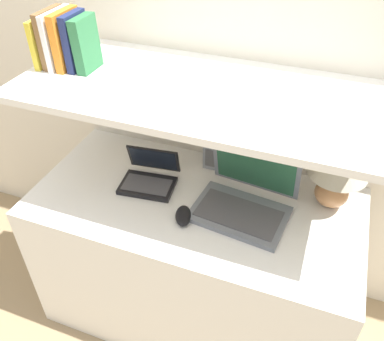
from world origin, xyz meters
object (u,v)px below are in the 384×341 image
at_px(book_orange, 67,40).
at_px(book_green, 86,44).
at_px(book_white, 59,39).
at_px(book_navy, 76,41).
at_px(laptop_large, 244,200).
at_px(router_box, 217,155).
at_px(laptop_small, 149,177).
at_px(book_brown, 52,38).
at_px(table_lamp, 339,167).
at_px(computer_mouse, 183,216).
at_px(book_yellow, 46,40).

bearing_deg(book_orange, book_green, 0.00).
xyz_separation_m(book_white, book_navy, (0.08, 0.00, -0.00)).
bearing_deg(laptop_large, book_white, 176.67).
bearing_deg(router_box, laptop_small, -136.69).
height_order(laptop_small, book_brown, book_brown).
distance_m(table_lamp, book_white, 1.19).
xyz_separation_m(computer_mouse, book_orange, (-0.54, 0.19, 0.58)).
distance_m(laptop_large, computer_mouse, 0.26).
relative_size(table_lamp, book_green, 1.44).
distance_m(laptop_large, book_green, 0.86).
bearing_deg(laptop_large, book_green, 176.08).
relative_size(book_orange, book_green, 1.06).
distance_m(book_yellow, book_green, 0.18).
xyz_separation_m(laptop_large, book_white, (-0.79, 0.05, 0.54)).
distance_m(table_lamp, computer_mouse, 0.64).
bearing_deg(book_brown, book_navy, 0.00).
bearing_deg(book_white, book_yellow, 180.00).
bearing_deg(book_orange, book_yellow, 180.00).
distance_m(router_box, book_navy, 0.77).
relative_size(book_navy, book_green, 1.04).
relative_size(table_lamp, computer_mouse, 2.26).
xyz_separation_m(book_brown, book_green, (0.15, 0.00, -0.01)).
bearing_deg(book_orange, computer_mouse, -19.09).
distance_m(laptop_large, book_yellow, 1.00).
bearing_deg(book_yellow, book_white, 0.00).
bearing_deg(book_orange, book_brown, 180.00).
bearing_deg(book_yellow, router_box, 16.05).
distance_m(laptop_small, book_navy, 0.63).
height_order(laptop_large, book_orange, book_orange).
distance_m(book_orange, book_navy, 0.04).
bearing_deg(laptop_large, table_lamp, 25.59).
bearing_deg(router_box, book_white, -162.35).
bearing_deg(laptop_small, book_green, 171.77).
xyz_separation_m(table_lamp, router_box, (-0.52, 0.08, -0.13)).
relative_size(book_white, book_orange, 0.99).
height_order(book_orange, book_navy, book_orange).
bearing_deg(computer_mouse, book_green, 157.76).
height_order(computer_mouse, book_yellow, book_yellow).
xyz_separation_m(book_brown, book_white, (0.03, 0.00, -0.00)).
xyz_separation_m(laptop_small, computer_mouse, (0.22, -0.15, -0.02)).
bearing_deg(book_yellow, book_green, 0.00).
relative_size(book_orange, book_navy, 1.02).
bearing_deg(book_white, laptop_large, -3.33).
distance_m(table_lamp, book_orange, 1.16).
height_order(book_white, book_orange, book_orange).
bearing_deg(table_lamp, laptop_large, -154.41).
height_order(table_lamp, computer_mouse, table_lamp).
xyz_separation_m(laptop_large, book_yellow, (-0.85, 0.05, 0.53)).
height_order(router_box, book_navy, book_navy).
bearing_deg(router_box, computer_mouse, -92.83).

